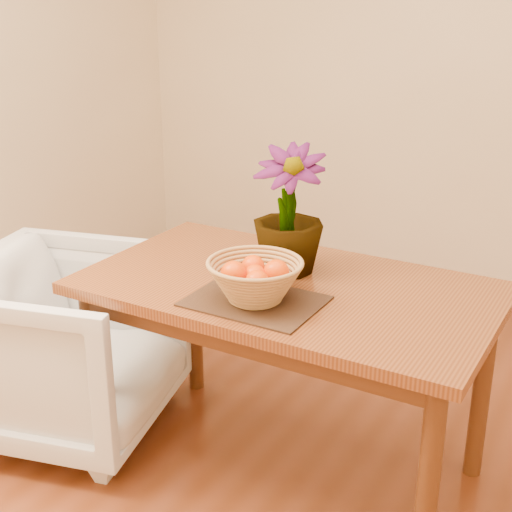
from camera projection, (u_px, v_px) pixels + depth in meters
The scene contains 7 objects.
wall_back at pixel (458, 58), 3.80m from camera, with size 4.00×0.02×2.70m, color #FFEBC2.
table at pixel (287, 307), 2.46m from camera, with size 1.40×0.80×0.75m.
placemat at pixel (255, 301), 2.28m from camera, with size 0.41×0.31×0.01m, color #3C2415.
wicker_basket at pixel (255, 282), 2.26m from camera, with size 0.31×0.31×0.13m.
orange_pile at pixel (255, 274), 2.25m from camera, with size 0.19×0.19×0.08m.
potted_plant at pixel (288, 210), 2.46m from camera, with size 0.25×0.25×0.45m, color #1D4B15.
armchair at pixel (66, 336), 2.82m from camera, with size 0.78×0.73×0.80m, color #886E5E.
Camera 1 is at (1.03, -1.70, 1.68)m, focal length 50.00 mm.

